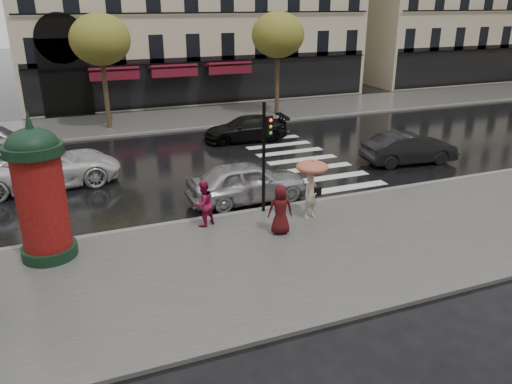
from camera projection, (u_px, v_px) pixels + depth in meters
name	position (u px, v px, depth m)	size (l,w,h in m)	color
ground	(247.00, 256.00, 15.11)	(160.00, 160.00, 0.00)	black
near_sidewalk	(253.00, 262.00, 14.65)	(90.00, 7.00, 0.12)	#474744
far_sidewalk	(140.00, 122.00, 31.55)	(90.00, 6.00, 0.12)	#474744
near_kerb	(217.00, 217.00, 17.68)	(90.00, 0.25, 0.14)	slate
far_kerb	(149.00, 133.00, 28.95)	(90.00, 0.25, 0.14)	slate
zebra_crossing	(290.00, 152.00, 25.51)	(3.60, 11.75, 0.01)	silver
tree_far_left	(100.00, 40.00, 28.16)	(3.40, 3.40, 6.64)	#38281C
tree_far_right	(278.00, 35.00, 31.97)	(3.40, 3.40, 6.64)	#38281C
woman_umbrella	(312.00, 180.00, 17.03)	(1.11, 1.11, 2.13)	beige
woman_red	(203.00, 204.00, 16.64)	(0.77, 0.60, 1.58)	maroon
man_burgundy	(280.00, 210.00, 16.08)	(0.80, 0.52, 1.65)	#430D10
morris_column	(40.00, 190.00, 14.15)	(1.64, 1.64, 4.40)	black
traffic_light	(265.00, 147.00, 17.17)	(0.30, 0.39, 3.97)	black
car_silver	(247.00, 182.00, 19.02)	(1.86, 4.62, 1.57)	#BCBCC1
car_darkgrey	(409.00, 148.00, 23.55)	(1.55, 4.45, 1.47)	black
car_white	(48.00, 167.00, 20.65)	(2.68, 5.81, 1.62)	silver
car_black	(246.00, 129.00, 27.40)	(1.87, 4.60, 1.34)	black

